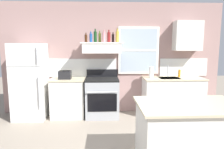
# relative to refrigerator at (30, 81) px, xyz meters

# --- Properties ---
(back_wall) EXTENTS (5.40, 0.11, 2.70)m
(back_wall) POSITION_rel_refrigerator_xyz_m (1.93, 0.39, 0.49)
(back_wall) COLOR gray
(back_wall) RESTS_ON ground_plane
(refrigerator) EXTENTS (0.70, 0.72, 1.72)m
(refrigerator) POSITION_rel_refrigerator_xyz_m (0.00, 0.00, 0.00)
(refrigerator) COLOR white
(refrigerator) RESTS_ON ground_plane
(counter_left_of_stove) EXTENTS (0.79, 0.63, 0.91)m
(counter_left_of_stove) POSITION_rel_refrigerator_xyz_m (0.85, 0.06, -0.41)
(counter_left_of_stove) COLOR silver
(counter_left_of_stove) RESTS_ON ground_plane
(toaster) EXTENTS (0.30, 0.20, 0.19)m
(toaster) POSITION_rel_refrigerator_xyz_m (0.80, -0.01, 0.15)
(toaster) COLOR black
(toaster) RESTS_ON counter_left_of_stove
(stove_range) EXTENTS (0.76, 0.69, 1.09)m
(stove_range) POSITION_rel_refrigerator_xyz_m (1.65, 0.02, -0.40)
(stove_range) COLOR #9EA0A5
(stove_range) RESTS_ON ground_plane
(range_hood_shelf) EXTENTS (0.96, 0.52, 0.24)m
(range_hood_shelf) POSITION_rel_refrigerator_xyz_m (1.65, 0.12, 0.76)
(range_hood_shelf) COLOR white
(bottle_brown_stout) EXTENTS (0.06, 0.06, 0.21)m
(bottle_brown_stout) POSITION_rel_refrigerator_xyz_m (1.29, 0.07, 0.97)
(bottle_brown_stout) COLOR #381E0F
(bottle_brown_stout) RESTS_ON range_hood_shelf
(bottle_blue_liqueur) EXTENTS (0.07, 0.07, 0.25)m
(bottle_blue_liqueur) POSITION_rel_refrigerator_xyz_m (1.40, 0.11, 0.99)
(bottle_blue_liqueur) COLOR #1E478C
(bottle_blue_liqueur) RESTS_ON range_hood_shelf
(bottle_dark_green_wine) EXTENTS (0.07, 0.07, 0.31)m
(bottle_dark_green_wine) POSITION_rel_refrigerator_xyz_m (1.50, 0.12, 1.01)
(bottle_dark_green_wine) COLOR #143819
(bottle_dark_green_wine) RESTS_ON range_hood_shelf
(bottle_olive_oil_square) EXTENTS (0.06, 0.06, 0.26)m
(bottle_olive_oil_square) POSITION_rel_refrigerator_xyz_m (1.60, 0.16, 0.99)
(bottle_olive_oil_square) COLOR #4C601E
(bottle_olive_oil_square) RESTS_ON range_hood_shelf
(bottle_rose_pink) EXTENTS (0.07, 0.07, 0.28)m
(bottle_rose_pink) POSITION_rel_refrigerator_xyz_m (1.70, 0.07, 1.00)
(bottle_rose_pink) COLOR #C67F84
(bottle_rose_pink) RESTS_ON range_hood_shelf
(bottle_red_label_wine) EXTENTS (0.07, 0.07, 0.29)m
(bottle_red_label_wine) POSITION_rel_refrigerator_xyz_m (1.81, 0.12, 1.00)
(bottle_red_label_wine) COLOR maroon
(bottle_red_label_wine) RESTS_ON range_hood_shelf
(bottle_balsamic_dark) EXTENTS (0.06, 0.06, 0.24)m
(bottle_balsamic_dark) POSITION_rel_refrigerator_xyz_m (1.91, 0.18, 0.98)
(bottle_balsamic_dark) COLOR black
(bottle_balsamic_dark) RESTS_ON range_hood_shelf
(bottle_champagne_gold_foil) EXTENTS (0.08, 0.08, 0.31)m
(bottle_champagne_gold_foil) POSITION_rel_refrigerator_xyz_m (2.01, 0.09, 1.01)
(bottle_champagne_gold_foil) COLOR #B29333
(bottle_champagne_gold_foil) RESTS_ON range_hood_shelf
(counter_right_with_sink) EXTENTS (1.43, 0.63, 0.91)m
(counter_right_with_sink) POSITION_rel_refrigerator_xyz_m (3.35, 0.06, -0.40)
(counter_right_with_sink) COLOR silver
(counter_right_with_sink) RESTS_ON ground_plane
(sink_faucet) EXTENTS (0.03, 0.17, 0.28)m
(sink_faucet) POSITION_rel_refrigerator_xyz_m (3.25, 0.16, 0.22)
(sink_faucet) COLOR silver
(sink_faucet) RESTS_ON counter_right_with_sink
(paper_towel_roll) EXTENTS (0.11, 0.11, 0.27)m
(paper_towel_roll) POSITION_rel_refrigerator_xyz_m (2.81, 0.06, 0.18)
(paper_towel_roll) COLOR white
(paper_towel_roll) RESTS_ON counter_right_with_sink
(dish_soap_bottle) EXTENTS (0.06, 0.06, 0.18)m
(dish_soap_bottle) POSITION_rel_refrigerator_xyz_m (3.53, 0.16, 0.14)
(dish_soap_bottle) COLOR orange
(dish_soap_bottle) RESTS_ON counter_right_with_sink
(kitchen_island) EXTENTS (1.40, 0.90, 0.91)m
(kitchen_island) POSITION_rel_refrigerator_xyz_m (2.83, -2.09, -0.40)
(kitchen_island) COLOR silver
(kitchen_island) RESTS_ON ground_plane
(upper_cabinet_right) EXTENTS (0.64, 0.32, 0.70)m
(upper_cabinet_right) POSITION_rel_refrigerator_xyz_m (3.70, 0.20, 1.04)
(upper_cabinet_right) COLOR silver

